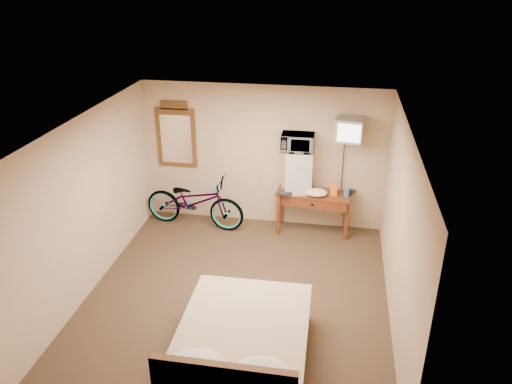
% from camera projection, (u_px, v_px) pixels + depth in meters
% --- Properties ---
extents(room, '(4.60, 4.64, 2.50)m').
position_uv_depth(room, '(236.00, 217.00, 6.58)').
color(room, '#3D301E').
rests_on(room, ground).
extents(desk, '(1.30, 0.60, 0.75)m').
position_uv_depth(desk, '(313.00, 200.00, 8.50)').
color(desk, maroon).
rests_on(desk, floor).
extents(mini_fridge, '(0.54, 0.53, 0.73)m').
position_uv_depth(mini_fridge, '(297.00, 171.00, 8.39)').
color(mini_fridge, silver).
rests_on(mini_fridge, desk).
extents(microwave, '(0.53, 0.36, 0.29)m').
position_uv_depth(microwave, '(298.00, 142.00, 8.17)').
color(microwave, silver).
rests_on(microwave, mini_fridge).
extents(snack_bag, '(0.12, 0.08, 0.23)m').
position_uv_depth(snack_bag, '(334.00, 189.00, 8.32)').
color(snack_bag, orange).
rests_on(snack_bag, desk).
extents(blue_cup, '(0.08, 0.08, 0.15)m').
position_uv_depth(blue_cup, '(347.00, 192.00, 8.30)').
color(blue_cup, '#3E75D5').
rests_on(blue_cup, desk).
extents(cloth_cream, '(0.37, 0.28, 0.11)m').
position_uv_depth(cloth_cream, '(316.00, 192.00, 8.34)').
color(cloth_cream, white).
rests_on(cloth_cream, desk).
extents(cloth_dark_a, '(0.26, 0.19, 0.10)m').
position_uv_depth(cloth_dark_a, '(285.00, 193.00, 8.35)').
color(cloth_dark_a, black).
rests_on(cloth_dark_a, desk).
extents(cloth_dark_b, '(0.18, 0.15, 0.08)m').
position_uv_depth(cloth_dark_b, '(351.00, 191.00, 8.42)').
color(cloth_dark_b, black).
rests_on(cloth_dark_b, desk).
extents(crt_television, '(0.47, 0.58, 0.38)m').
position_uv_depth(crt_television, '(349.00, 130.00, 7.90)').
color(crt_television, black).
rests_on(crt_television, room).
extents(wall_mirror, '(0.70, 0.04, 1.19)m').
position_uv_depth(wall_mirror, '(176.00, 135.00, 8.72)').
color(wall_mirror, brown).
rests_on(wall_mirror, room).
extents(bicycle, '(1.87, 0.82, 0.95)m').
position_uv_depth(bicycle, '(195.00, 201.00, 8.79)').
color(bicycle, black).
rests_on(bicycle, floor).
extents(bed, '(1.50, 1.99, 0.90)m').
position_uv_depth(bed, '(241.00, 349.00, 5.70)').
color(bed, brown).
rests_on(bed, floor).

